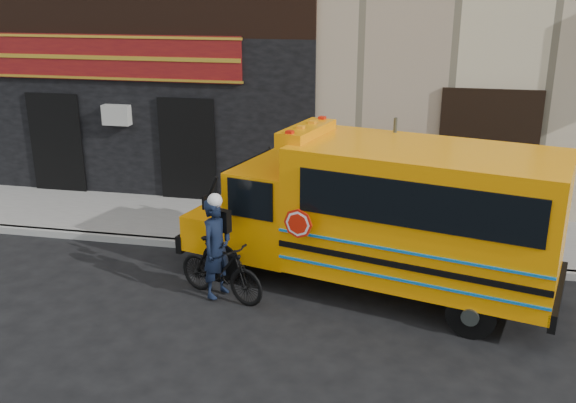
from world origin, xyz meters
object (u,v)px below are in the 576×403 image
(bicycle, at_px, (221,269))
(cyclist, at_px, (217,251))
(sign_pole, at_px, (392,188))
(school_bus, at_px, (387,213))

(bicycle, relative_size, cyclist, 1.02)
(sign_pole, bearing_deg, bicycle, -146.69)
(bicycle, bearing_deg, sign_pole, -34.18)
(school_bus, xyz_separation_m, sign_pole, (0.03, 0.97, 0.16))
(sign_pole, height_order, bicycle, sign_pole)
(school_bus, bearing_deg, sign_pole, 88.38)
(school_bus, height_order, cyclist, school_bus)
(school_bus, distance_m, bicycle, 3.12)
(sign_pole, relative_size, bicycle, 1.64)
(school_bus, distance_m, cyclist, 3.08)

